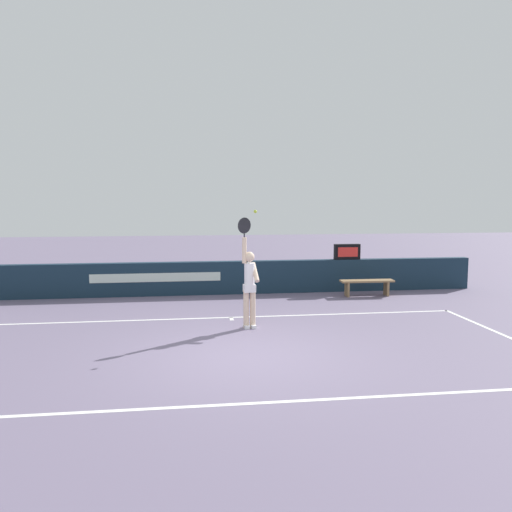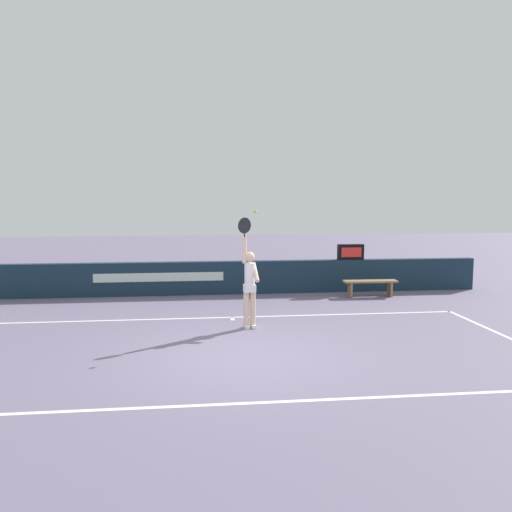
% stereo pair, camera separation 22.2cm
% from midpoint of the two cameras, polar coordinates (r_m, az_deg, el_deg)
% --- Properties ---
extents(ground_plane, '(60.00, 60.00, 0.00)m').
position_cam_midpoint_polar(ground_plane, '(9.31, -1.88, -10.98)').
color(ground_plane, slate).
extents(court_lines, '(10.87, 5.21, 0.00)m').
position_cam_midpoint_polar(court_lines, '(9.73, -2.15, -10.20)').
color(court_lines, white).
rests_on(court_lines, ground).
extents(back_wall, '(15.19, 0.28, 0.96)m').
position_cam_midpoint_polar(back_wall, '(15.04, -4.23, -2.41)').
color(back_wall, '#172C3D').
rests_on(back_wall, ground).
extents(speed_display, '(0.78, 0.18, 0.46)m').
position_cam_midpoint_polar(speed_display, '(15.63, 9.65, 0.47)').
color(speed_display, black).
rests_on(speed_display, back_wall).
extents(tennis_player, '(0.46, 0.44, 2.40)m').
position_cam_midpoint_polar(tennis_player, '(11.01, -1.33, -2.98)').
color(tennis_player, beige).
rests_on(tennis_player, ground).
extents(tennis_ball, '(0.07, 0.07, 0.07)m').
position_cam_midpoint_polar(tennis_ball, '(10.56, -0.68, 4.95)').
color(tennis_ball, '#C7E537').
extents(courtside_bench_near, '(1.54, 0.39, 0.46)m').
position_cam_midpoint_polar(courtside_bench_near, '(15.03, 11.77, -3.03)').
color(courtside_bench_near, '#91724C').
rests_on(courtside_bench_near, ground).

